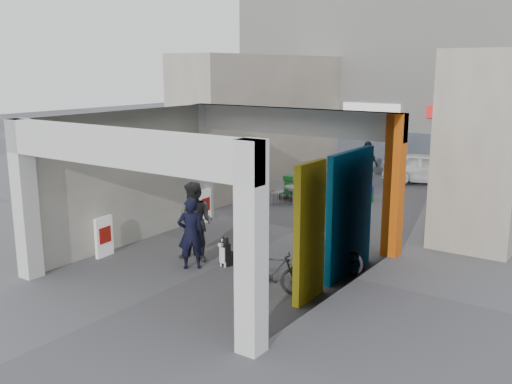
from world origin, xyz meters
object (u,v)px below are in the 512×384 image
Objects in this scene: bicycle_front at (332,251)px; man_back_turned at (195,222)px; man_crates at (367,164)px; white_van at (429,168)px; produce_stand at (295,191)px; man_elderly at (330,219)px; man_with_dog at (191,234)px; bicycle_rear at (272,272)px; cafe_set at (295,195)px; border_collie at (226,253)px.

man_back_turned is at bearing 121.45° from bicycle_front.
man_crates is 2.68m from white_van.
man_back_turned is at bearing 110.76° from man_crates.
man_elderly is (3.62, -4.36, 0.50)m from produce_stand.
man_with_dog is 1.02× the size of man_elderly.
man_crates reaches higher than white_van.
produce_stand is 0.73× the size of man_with_dog.
produce_stand is 0.80× the size of bicycle_rear.
man_with_dog reaches higher than cafe_set.
man_back_turned reaches higher than bicycle_rear.
man_back_turned is (-0.80, -0.17, 0.67)m from border_collie.
produce_stand is 0.34× the size of white_van.
bicycle_rear is (3.71, -7.07, 0.18)m from cafe_set.
produce_stand is 0.63× the size of man_back_turned.
cafe_set is 0.61m from produce_stand.
cafe_set is 0.86× the size of bicycle_rear.
man_with_dog is at bearing -78.04° from produce_stand.
produce_stand is 7.13m from border_collie.
man_with_dog is at bearing 158.39° from white_van.
man_back_turned is 1.26× the size of bicycle_rear.
border_collie is 2.87m from man_elderly.
cafe_set is at bearing 148.86° from man_elderly.
white_van is (2.94, 5.46, 0.30)m from produce_stand.
man_back_turned reaches higher than cafe_set.
man_elderly reaches higher than produce_stand.
bicycle_front is (0.71, -1.25, -0.38)m from man_elderly.
white_van is at bearing -112.85° from man_crates.
cafe_set is 7.01m from man_with_dog.
white_van reaches higher than bicycle_front.
border_collie is 0.43× the size of bicycle_front.
man_back_turned is 0.53× the size of white_van.
man_back_turned is at bearing 55.28° from bicycle_rear.
white_van is at bearing 94.21° from border_collie.
white_van is (-0.68, 9.81, -0.20)m from man_elderly.
produce_stand is at bearing 91.26° from man_crates.
man_crates is 1.16× the size of bicycle_rear.
man_back_turned is (1.10, -6.42, 0.68)m from cafe_set.
bicycle_front is (3.19, -9.09, -0.45)m from man_crates.
man_with_dog reaches higher than bicycle_front.
white_van is at bearing -16.02° from bicycle_rear.
border_collie is at bearing 45.01° from bicycle_rear.
man_crates is (-0.24, 10.44, -0.07)m from man_back_turned.
man_elderly is 8.22m from man_crates.
bicycle_front is at bearing 13.45° from man_back_turned.
bicycle_rear reaches higher than cafe_set.
bicycle_front is (2.15, 1.18, 0.15)m from border_collie.
produce_stand reaches higher than border_collie.
cafe_set is 6.53m from border_collie.
man_with_dog is at bearing 64.28° from bicycle_rear.
bicycle_rear is 13.11m from white_van.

